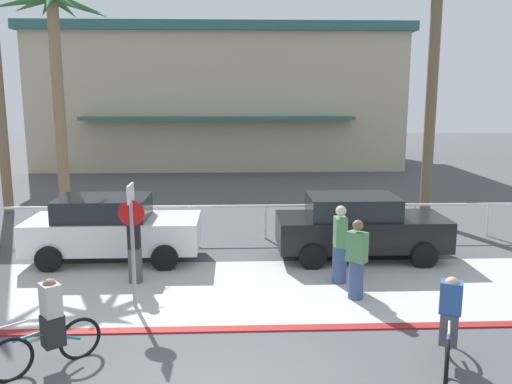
{
  "coord_description": "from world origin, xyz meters",
  "views": [
    {
      "loc": [
        0.23,
        -7.09,
        4.34
      ],
      "look_at": [
        0.76,
        6.0,
        1.89
      ],
      "focal_mm": 37.48,
      "sensor_mm": 36.0,
      "label": 1
    }
  ],
  "objects_px": {
    "palm_tree_3": "(55,48)",
    "car_white_1": "(112,228)",
    "car_black_2": "(359,226)",
    "stop_sign_bike_lane": "(132,228)",
    "palm_tree_4": "(435,24)",
    "pedestrian_1": "(357,263)",
    "cyclist_blue_1": "(449,324)",
    "pedestrian_0": "(340,247)",
    "pedestrian_2": "(135,248)",
    "cyclist_teal_0": "(50,326)"
  },
  "relations": [
    {
      "from": "palm_tree_3",
      "to": "pedestrian_0",
      "type": "distance_m",
      "value": 10.98
    },
    {
      "from": "car_white_1",
      "to": "car_black_2",
      "type": "relative_size",
      "value": 1.0
    },
    {
      "from": "stop_sign_bike_lane",
      "to": "pedestrian_2",
      "type": "bearing_deg",
      "value": 99.7
    },
    {
      "from": "palm_tree_3",
      "to": "pedestrian_2",
      "type": "distance_m",
      "value": 8.1
    },
    {
      "from": "palm_tree_4",
      "to": "cyclist_teal_0",
      "type": "xyz_separation_m",
      "value": [
        -9.39,
        -9.46,
        -5.78
      ]
    },
    {
      "from": "car_black_2",
      "to": "pedestrian_0",
      "type": "relative_size",
      "value": 2.4
    },
    {
      "from": "car_white_1",
      "to": "car_black_2",
      "type": "bearing_deg",
      "value": -0.52
    },
    {
      "from": "car_black_2",
      "to": "pedestrian_1",
      "type": "bearing_deg",
      "value": -103.89
    },
    {
      "from": "cyclist_teal_0",
      "to": "pedestrian_1",
      "type": "height_order",
      "value": "pedestrian_1"
    },
    {
      "from": "palm_tree_4",
      "to": "pedestrian_2",
      "type": "height_order",
      "value": "palm_tree_4"
    },
    {
      "from": "pedestrian_0",
      "to": "pedestrian_2",
      "type": "relative_size",
      "value": 1.03
    },
    {
      "from": "cyclist_teal_0",
      "to": "cyclist_blue_1",
      "type": "bearing_deg",
      "value": -1.62
    },
    {
      "from": "pedestrian_2",
      "to": "pedestrian_1",
      "type": "bearing_deg",
      "value": -13.54
    },
    {
      "from": "pedestrian_2",
      "to": "palm_tree_3",
      "type": "bearing_deg",
      "value": 120.62
    },
    {
      "from": "pedestrian_1",
      "to": "pedestrian_2",
      "type": "height_order",
      "value": "pedestrian_2"
    },
    {
      "from": "stop_sign_bike_lane",
      "to": "cyclist_blue_1",
      "type": "height_order",
      "value": "stop_sign_bike_lane"
    },
    {
      "from": "car_white_1",
      "to": "cyclist_blue_1",
      "type": "relative_size",
      "value": 2.59
    },
    {
      "from": "palm_tree_3",
      "to": "pedestrian_2",
      "type": "bearing_deg",
      "value": -59.38
    },
    {
      "from": "car_black_2",
      "to": "cyclist_teal_0",
      "type": "bearing_deg",
      "value": -138.43
    },
    {
      "from": "stop_sign_bike_lane",
      "to": "palm_tree_4",
      "type": "bearing_deg",
      "value": 39.72
    },
    {
      "from": "car_black_2",
      "to": "pedestrian_0",
      "type": "xyz_separation_m",
      "value": [
        -0.87,
        -1.9,
        -0.01
      ]
    },
    {
      "from": "palm_tree_3",
      "to": "cyclist_blue_1",
      "type": "relative_size",
      "value": 4.35
    },
    {
      "from": "stop_sign_bike_lane",
      "to": "pedestrian_0",
      "type": "distance_m",
      "value": 4.69
    },
    {
      "from": "stop_sign_bike_lane",
      "to": "car_black_2",
      "type": "relative_size",
      "value": 0.58
    },
    {
      "from": "stop_sign_bike_lane",
      "to": "palm_tree_3",
      "type": "relative_size",
      "value": 0.35
    },
    {
      "from": "pedestrian_1",
      "to": "car_white_1",
      "type": "bearing_deg",
      "value": 153.07
    },
    {
      "from": "pedestrian_2",
      "to": "stop_sign_bike_lane",
      "type": "bearing_deg",
      "value": -80.3
    },
    {
      "from": "pedestrian_2",
      "to": "palm_tree_4",
      "type": "bearing_deg",
      "value": 32.82
    },
    {
      "from": "cyclist_blue_1",
      "to": "pedestrian_1",
      "type": "height_order",
      "value": "pedestrian_1"
    },
    {
      "from": "cyclist_teal_0",
      "to": "pedestrian_2",
      "type": "relative_size",
      "value": 0.84
    },
    {
      "from": "cyclist_blue_1",
      "to": "car_black_2",
      "type": "bearing_deg",
      "value": 91.47
    },
    {
      "from": "pedestrian_1",
      "to": "pedestrian_2",
      "type": "xyz_separation_m",
      "value": [
        -4.86,
        1.17,
        0.03
      ]
    },
    {
      "from": "cyclist_teal_0",
      "to": "pedestrian_1",
      "type": "bearing_deg",
      "value": 25.67
    },
    {
      "from": "pedestrian_0",
      "to": "pedestrian_1",
      "type": "distance_m",
      "value": 0.99
    },
    {
      "from": "car_black_2",
      "to": "stop_sign_bike_lane",
      "type": "bearing_deg",
      "value": -149.63
    },
    {
      "from": "cyclist_teal_0",
      "to": "cyclist_blue_1",
      "type": "xyz_separation_m",
      "value": [
        6.36,
        -0.18,
        0.0
      ]
    },
    {
      "from": "car_black_2",
      "to": "pedestrian_1",
      "type": "height_order",
      "value": "pedestrian_1"
    },
    {
      "from": "cyclist_teal_0",
      "to": "pedestrian_0",
      "type": "distance_m",
      "value": 6.46
    },
    {
      "from": "pedestrian_1",
      "to": "car_black_2",
      "type": "bearing_deg",
      "value": 76.11
    },
    {
      "from": "palm_tree_4",
      "to": "palm_tree_3",
      "type": "bearing_deg",
      "value": -179.62
    },
    {
      "from": "palm_tree_3",
      "to": "car_white_1",
      "type": "relative_size",
      "value": 1.68
    },
    {
      "from": "palm_tree_4",
      "to": "pedestrian_1",
      "type": "xyz_separation_m",
      "value": [
        -3.88,
        -6.81,
        -5.67
      ]
    },
    {
      "from": "palm_tree_3",
      "to": "pedestrian_2",
      "type": "relative_size",
      "value": 4.15
    },
    {
      "from": "pedestrian_2",
      "to": "cyclist_blue_1",
      "type": "bearing_deg",
      "value": -34.97
    },
    {
      "from": "car_white_1",
      "to": "cyclist_teal_0",
      "type": "height_order",
      "value": "car_white_1"
    },
    {
      "from": "stop_sign_bike_lane",
      "to": "pedestrian_0",
      "type": "bearing_deg",
      "value": 15.37
    },
    {
      "from": "stop_sign_bike_lane",
      "to": "pedestrian_0",
      "type": "xyz_separation_m",
      "value": [
        4.45,
        1.22,
        -0.82
      ]
    },
    {
      "from": "palm_tree_4",
      "to": "cyclist_teal_0",
      "type": "height_order",
      "value": "palm_tree_4"
    },
    {
      "from": "stop_sign_bike_lane",
      "to": "car_white_1",
      "type": "distance_m",
      "value": 3.47
    },
    {
      "from": "pedestrian_0",
      "to": "pedestrian_2",
      "type": "xyz_separation_m",
      "value": [
        -4.7,
        0.2,
        -0.03
      ]
    }
  ]
}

